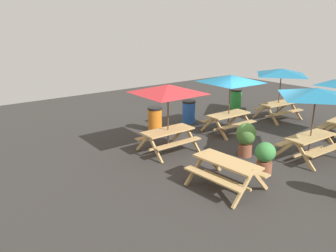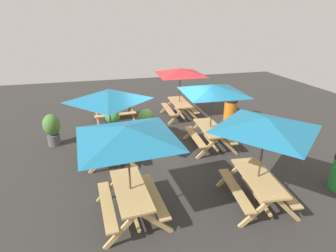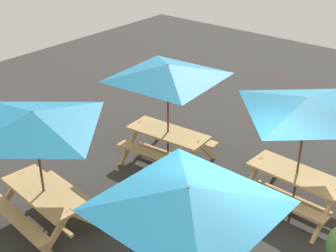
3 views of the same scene
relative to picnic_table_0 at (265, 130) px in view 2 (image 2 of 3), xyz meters
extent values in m
plane|color=#33302D|center=(-3.45, -1.41, -1.99)|extent=(24.02, 24.02, 0.00)
cube|color=tan|center=(0.00, 0.00, -1.25)|extent=(1.86, 0.89, 0.05)
cube|color=tan|center=(-0.06, -0.55, -1.54)|extent=(1.82, 0.45, 0.04)
cube|color=tan|center=(0.06, 0.55, -1.54)|extent=(1.82, 0.45, 0.04)
cube|color=tan|center=(-0.81, -0.28, -1.62)|extent=(0.15, 0.80, 0.81)
cube|color=tan|center=(-0.74, 0.45, -1.62)|extent=(0.15, 0.80, 0.81)
cube|color=tan|center=(0.74, -0.45, -1.62)|extent=(0.15, 0.80, 0.81)
cube|color=tan|center=(0.81, 0.28, -1.62)|extent=(0.15, 0.80, 0.81)
cube|color=tan|center=(0.00, 0.00, -1.77)|extent=(1.56, 0.24, 0.06)
cylinder|color=brown|center=(0.00, 0.00, -0.84)|extent=(0.04, 0.04, 2.30)
pyramid|color=teal|center=(0.00, 0.00, 0.17)|extent=(2.20, 2.20, 0.28)
cube|color=tan|center=(-0.28, -3.09, -1.25)|extent=(1.85, 0.84, 0.05)
cube|color=tan|center=(-0.24, -3.64, -1.54)|extent=(1.81, 0.40, 0.04)
cube|color=tan|center=(-0.32, -2.54, -1.54)|extent=(1.81, 0.40, 0.04)
cube|color=tan|center=(-1.03, -3.52, -1.62)|extent=(0.12, 0.80, 0.81)
cube|color=tan|center=(-1.09, -2.79, -1.62)|extent=(0.12, 0.80, 0.81)
cube|color=tan|center=(0.53, -3.39, -1.62)|extent=(0.12, 0.80, 0.81)
cube|color=tan|center=(0.47, -2.66, -1.62)|extent=(0.12, 0.80, 0.81)
cube|color=tan|center=(-0.28, -3.09, -1.77)|extent=(1.56, 0.19, 0.06)
cylinder|color=brown|center=(-0.28, -3.09, -0.84)|extent=(0.04, 0.04, 2.30)
pyramid|color=teal|center=(-0.28, -3.09, 0.17)|extent=(2.82, 2.82, 0.28)
cube|color=tan|center=(-6.40, -0.08, -1.25)|extent=(1.81, 0.72, 0.05)
cube|color=tan|center=(-6.40, -0.63, -1.54)|extent=(1.80, 0.28, 0.04)
cube|color=tan|center=(-6.39, 0.47, -1.54)|extent=(1.80, 0.28, 0.04)
cube|color=tan|center=(-7.18, -0.43, -1.62)|extent=(0.07, 0.80, 0.81)
cube|color=tan|center=(-7.17, 0.30, -1.62)|extent=(0.07, 0.80, 0.81)
cube|color=tan|center=(-5.62, -0.45, -1.62)|extent=(0.07, 0.80, 0.81)
cube|color=tan|center=(-5.61, 0.28, -1.62)|extent=(0.07, 0.80, 0.81)
cube|color=tan|center=(-6.40, -0.08, -1.77)|extent=(1.56, 0.09, 0.06)
cylinder|color=brown|center=(-6.40, -0.08, -0.84)|extent=(0.04, 0.04, 2.30)
pyramid|color=red|center=(-6.40, -0.08, 0.17)|extent=(2.83, 2.83, 0.28)
cube|color=tan|center=(-3.18, -3.34, -1.25)|extent=(1.84, 0.80, 0.05)
cube|color=tan|center=(-3.21, -3.89, -1.54)|extent=(1.81, 0.36, 0.04)
cube|color=tan|center=(-3.15, -2.79, -1.54)|extent=(1.81, 0.36, 0.04)
cube|color=tan|center=(-3.98, -3.66, -1.62)|extent=(0.10, 0.80, 0.81)
cube|color=tan|center=(-3.94, -2.93, -1.62)|extent=(0.10, 0.80, 0.81)
cube|color=tan|center=(-2.42, -3.74, -1.62)|extent=(0.10, 0.80, 0.81)
cube|color=tan|center=(-2.38, -3.01, -1.62)|extent=(0.10, 0.80, 0.81)
cube|color=tan|center=(-3.18, -3.34, -1.77)|extent=(1.56, 0.16, 0.06)
cylinder|color=brown|center=(-3.18, -3.34, -0.84)|extent=(0.04, 0.04, 2.30)
pyramid|color=teal|center=(-3.18, -3.34, 0.17)|extent=(2.11, 2.11, 0.28)
cube|color=tan|center=(-3.21, 0.10, -1.25)|extent=(1.82, 0.77, 0.05)
cube|color=tan|center=(-3.23, -0.45, -1.54)|extent=(1.81, 0.33, 0.04)
cube|color=tan|center=(-3.19, 0.65, -1.54)|extent=(1.81, 0.33, 0.04)
cube|color=tan|center=(-4.00, -0.24, -1.62)|extent=(0.09, 0.80, 0.81)
cube|color=tan|center=(-3.97, 0.49, -1.62)|extent=(0.09, 0.80, 0.81)
cube|color=tan|center=(-2.44, -0.29, -1.62)|extent=(0.09, 0.80, 0.81)
cube|color=tan|center=(-2.41, 0.44, -1.62)|extent=(0.09, 0.80, 0.81)
cube|color=tan|center=(-3.21, 0.10, -1.77)|extent=(1.56, 0.13, 0.06)
cylinder|color=brown|center=(-3.21, 0.10, -0.84)|extent=(0.04, 0.04, 2.30)
pyramid|color=teal|center=(-3.21, 0.10, 0.17)|extent=(2.83, 2.83, 0.28)
cube|color=tan|center=(-6.79, -3.07, -1.25)|extent=(0.83, 1.85, 0.05)
cube|color=tan|center=(-6.24, -3.03, -1.54)|extent=(0.40, 1.81, 0.04)
cube|color=tan|center=(-7.33, -3.12, -1.54)|extent=(0.40, 1.81, 0.04)
cube|color=tan|center=(-6.36, -3.82, -1.62)|extent=(0.80, 0.12, 0.81)
cube|color=tan|center=(-7.09, -3.88, -1.62)|extent=(0.80, 0.12, 0.81)
cube|color=tan|center=(-6.48, -2.27, -1.62)|extent=(0.80, 0.12, 0.81)
cube|color=tan|center=(-7.21, -2.32, -1.62)|extent=(0.80, 0.12, 0.81)
cube|color=tan|center=(-6.79, -3.07, -1.77)|extent=(0.19, 1.56, 0.06)
cylinder|color=blue|center=(-3.56, 2.09, -1.54)|extent=(0.56, 0.56, 0.90)
cylinder|color=black|center=(-3.56, 2.09, -1.05)|extent=(0.59, 0.59, 0.08)
cylinder|color=orange|center=(-5.43, 2.03, -1.54)|extent=(0.56, 0.56, 0.90)
cylinder|color=black|center=(-5.43, 2.03, -1.05)|extent=(0.59, 0.59, 0.08)
cylinder|color=#59595B|center=(-4.76, -5.38, -1.79)|extent=(0.44, 0.44, 0.40)
ellipsoid|color=#4C7F38|center=(-4.76, -5.38, -1.20)|extent=(0.60, 0.60, 0.79)
cylinder|color=#935138|center=(-4.65, -1.96, -1.79)|extent=(0.44, 0.44, 0.40)
ellipsoid|color=#4C7F38|center=(-4.65, -1.96, -1.23)|extent=(0.64, 0.64, 0.72)
cylinder|color=#935138|center=(-5.32, -3.20, -1.79)|extent=(0.44, 0.44, 0.40)
ellipsoid|color=#3D8C42|center=(-5.32, -3.20, -1.30)|extent=(0.58, 0.58, 0.57)
camera|label=1|loc=(-12.81, -8.32, 2.16)|focal=35.00mm
camera|label=2|loc=(4.72, -3.50, 2.36)|focal=28.00mm
camera|label=3|loc=(-5.95, 3.84, 3.51)|focal=50.00mm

